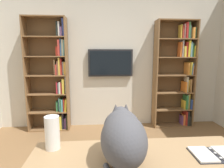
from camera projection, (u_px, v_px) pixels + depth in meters
wall_back at (112, 59)px, 3.73m from camera, size 4.52×0.06×2.70m
bookshelf_left at (178, 73)px, 3.70m from camera, size 0.78×0.28×2.07m
bookshelf_right at (53, 78)px, 3.53m from camera, size 0.76×0.28×2.11m
wall_mounted_tv at (111, 63)px, 3.66m from camera, size 0.86×0.07×0.52m
cat at (123, 136)px, 1.25m from camera, size 0.30×0.57×0.37m
open_binder at (215, 154)px, 1.36m from camera, size 0.34×0.23×0.02m
paper_towel_roll at (52, 133)px, 1.43m from camera, size 0.11×0.11×0.26m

